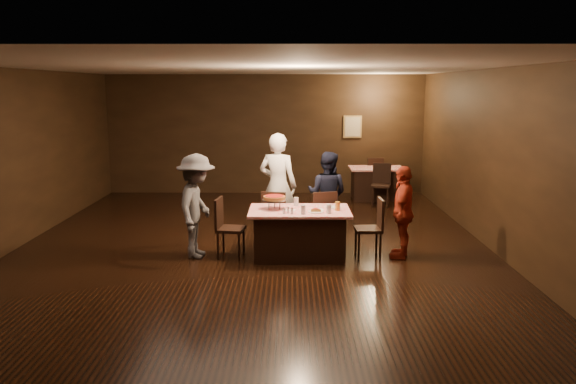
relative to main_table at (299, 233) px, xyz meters
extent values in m
plane|color=black|center=(-0.78, 0.53, -0.39)|extent=(10.00, 10.00, 0.00)
cube|color=silver|center=(-0.78, 0.53, 2.62)|extent=(8.00, 10.00, 0.04)
cube|color=black|center=(-0.78, 5.53, 1.11)|extent=(8.00, 0.04, 3.00)
cube|color=black|center=(-0.78, -4.47, 1.11)|extent=(8.00, 0.04, 3.00)
cube|color=black|center=(-4.78, 0.53, 1.11)|extent=(0.04, 10.00, 3.00)
cube|color=black|center=(3.22, 0.53, 1.11)|extent=(0.04, 10.00, 3.00)
cube|color=tan|center=(1.42, 5.50, 1.31)|extent=(0.46, 0.03, 0.56)
cube|color=beige|center=(1.42, 5.48, 1.31)|extent=(0.38, 0.01, 0.48)
cube|color=#B30B14|center=(0.00, 0.00, 0.00)|extent=(1.60, 1.00, 0.77)
cube|color=#AA0F0B|center=(1.94, 4.73, 0.00)|extent=(1.30, 0.90, 0.77)
cube|color=black|center=(-0.40, 0.75, 0.09)|extent=(0.48, 0.48, 0.95)
cube|color=black|center=(0.40, 0.75, 0.09)|extent=(0.50, 0.50, 0.95)
cube|color=black|center=(-1.10, 0.00, 0.09)|extent=(0.47, 0.47, 0.95)
cube|color=black|center=(1.10, 0.00, 0.09)|extent=(0.43, 0.43, 0.95)
cube|color=black|center=(1.94, 4.03, 0.09)|extent=(0.51, 0.51, 0.95)
cube|color=black|center=(1.94, 5.33, 0.09)|extent=(0.49, 0.49, 0.95)
imported|color=white|center=(-0.37, 1.19, 0.56)|extent=(0.80, 0.65, 1.90)
imported|color=black|center=(0.52, 1.32, 0.39)|extent=(0.91, 0.81, 1.55)
imported|color=#504F53|center=(-1.64, -0.01, 0.45)|extent=(0.72, 1.13, 1.66)
imported|color=#A52E19|center=(1.64, -0.03, 0.36)|extent=(0.62, 0.94, 1.48)
cylinder|color=black|center=(-0.40, 0.15, 0.46)|extent=(0.01, 0.01, 0.15)
cylinder|color=black|center=(-0.49, 0.00, 0.46)|extent=(0.01, 0.01, 0.15)
cylinder|color=black|center=(-0.31, 0.00, 0.46)|extent=(0.01, 0.01, 0.15)
cylinder|color=silver|center=(-0.40, 0.05, 0.54)|extent=(0.38, 0.38, 0.01)
cylinder|color=#B27233|center=(-0.40, 0.05, 0.57)|extent=(0.35, 0.35, 0.05)
cylinder|color=#A5140C|center=(-0.40, 0.05, 0.60)|extent=(0.30, 0.30, 0.01)
cylinder|color=white|center=(0.25, -0.18, 0.39)|extent=(0.25, 0.25, 0.01)
cylinder|color=#B27233|center=(0.25, -0.18, 0.42)|extent=(0.18, 0.18, 0.04)
cylinder|color=#A5140C|center=(0.25, -0.18, 0.44)|extent=(0.14, 0.14, 0.01)
cylinder|color=white|center=(0.55, 0.15, 0.39)|extent=(0.25, 0.25, 0.01)
cylinder|color=silver|center=(0.05, -0.30, 0.46)|extent=(0.08, 0.08, 0.14)
cylinder|color=silver|center=(0.45, -0.25, 0.46)|extent=(0.08, 0.08, 0.14)
cylinder|color=#BF7F26|center=(0.60, -0.05, 0.46)|extent=(0.08, 0.08, 0.14)
cylinder|color=silver|center=(-0.05, 0.30, 0.46)|extent=(0.08, 0.08, 0.14)
cylinder|color=silver|center=(-0.18, -0.25, 0.43)|extent=(0.04, 0.04, 0.08)
cylinder|color=silver|center=(-0.18, -0.25, 0.47)|extent=(0.05, 0.05, 0.02)
cylinder|color=silver|center=(-0.12, -0.30, 0.43)|extent=(0.04, 0.04, 0.08)
cylinder|color=silver|center=(-0.12, -0.30, 0.47)|extent=(0.05, 0.05, 0.02)
cylinder|color=silver|center=(-0.24, -0.30, 0.43)|extent=(0.04, 0.04, 0.08)
cylinder|color=silver|center=(-0.24, -0.30, 0.47)|extent=(0.05, 0.05, 0.02)
cube|color=white|center=(0.30, 0.00, 0.39)|extent=(0.19, 0.19, 0.01)
cube|color=white|center=(-0.15, -0.05, 0.39)|extent=(0.21, 0.21, 0.01)
camera|label=1|loc=(-0.14, -8.70, 2.31)|focal=35.00mm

